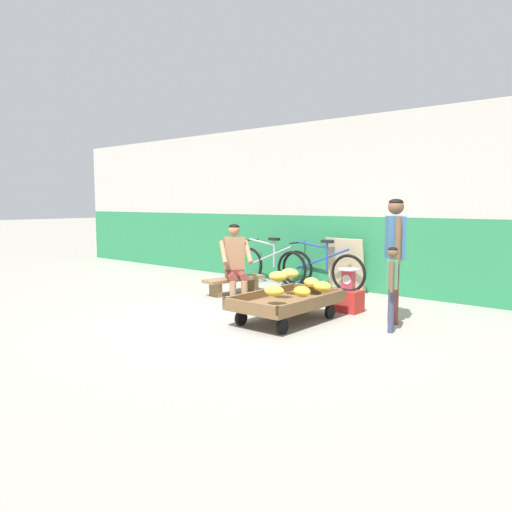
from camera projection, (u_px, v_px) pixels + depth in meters
ground_plane at (243, 323)px, 6.14m from camera, size 80.00×80.00×0.00m
back_wall at (366, 205)px, 8.33m from camera, size 16.00×0.30×2.90m
banana_cart at (287, 303)px, 6.20m from camera, size 0.85×1.44×0.36m
banana_pile at (297, 283)px, 6.29m from camera, size 0.75×1.09×0.26m
low_bench at (234, 282)px, 8.13m from camera, size 0.44×1.13×0.27m
vendor_seated at (235, 260)px, 8.00m from camera, size 0.74×0.69×1.14m
plastic_crate at (348, 301)px, 6.78m from camera, size 0.36×0.28×0.30m
weighing_scale at (348, 279)px, 6.75m from camera, size 0.30×0.30×0.29m
bicycle_near_left at (270, 265)px, 9.09m from camera, size 1.66×0.48×0.86m
bicycle_far_left at (322, 269)px, 8.53m from camera, size 1.66×0.48×0.86m
sign_board at (346, 264)px, 8.43m from camera, size 0.70×0.19×0.89m
customer_adult at (395, 246)px, 6.08m from camera, size 0.35×0.42×1.53m
customer_child at (392, 280)px, 5.68m from camera, size 0.20×0.29×0.98m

